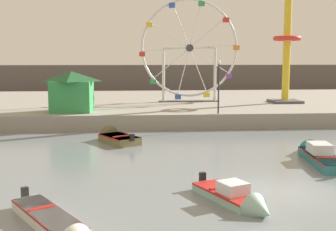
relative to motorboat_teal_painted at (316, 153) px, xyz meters
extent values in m
plane|color=slate|center=(-4.08, -5.54, -0.29)|extent=(240.00, 240.00, 0.00)
cube|color=gray|center=(-4.08, 22.79, 0.29)|extent=(110.00, 25.03, 1.16)
cube|color=#564C47|center=(-4.08, 43.32, 1.91)|extent=(140.00, 3.00, 4.40)
cube|color=teal|center=(-0.12, -1.08, -0.08)|extent=(1.84, 4.91, 0.43)
cube|color=#B2231E|center=(-0.12, -1.08, 0.09)|extent=(1.85, 4.86, 0.08)
cone|color=teal|center=(0.22, 1.93, -0.08)|extent=(1.38, 1.45, 1.24)
cube|color=silver|center=(-0.05, -0.49, 0.40)|extent=(1.20, 1.55, 0.54)
cube|color=#B2231E|center=(-0.19, -1.68, 0.16)|extent=(1.12, 0.28, 0.06)
cube|color=#93BCAD|center=(-6.41, -6.49, -0.11)|extent=(2.34, 3.44, 0.36)
cube|color=#B2231E|center=(-6.41, -6.49, 0.03)|extent=(2.35, 3.42, 0.08)
cone|color=#93BCAD|center=(-5.59, -8.38, -0.11)|extent=(1.36, 1.25, 1.09)
cube|color=black|center=(-7.09, -4.91, 0.18)|extent=(0.30, 0.28, 0.44)
cube|color=silver|center=(-6.24, -6.86, 0.29)|extent=(1.23, 1.26, 0.46)
cube|color=#B2231E|center=(-6.57, -6.12, 0.10)|extent=(0.96, 0.53, 0.06)
cube|color=olive|center=(-10.80, 5.37, -0.05)|extent=(2.85, 3.29, 0.49)
cube|color=#B2231E|center=(-10.80, 5.37, 0.16)|extent=(2.86, 3.28, 0.08)
cone|color=olive|center=(-11.74, 6.92, -0.05)|extent=(1.70, 1.46, 1.51)
cube|color=black|center=(-10.00, 4.05, 0.31)|extent=(0.31, 0.30, 0.44)
cube|color=#B2231E|center=(-10.62, 5.06, 0.23)|extent=(1.24, 0.84, 0.06)
cube|color=silver|center=(-12.83, -8.54, -0.09)|extent=(3.13, 4.19, 0.41)
cube|color=#B2231E|center=(-12.83, -8.54, 0.08)|extent=(3.13, 4.16, 0.08)
cube|color=black|center=(-14.00, -6.63, 0.23)|extent=(0.31, 0.30, 0.44)
cube|color=#B2231E|center=(-13.11, -8.08, 0.15)|extent=(0.84, 0.60, 0.06)
torus|color=silver|center=(-4.26, 20.45, 6.12)|extent=(9.54, 0.24, 9.54)
cylinder|color=#38383D|center=(-4.26, 20.45, 6.12)|extent=(0.70, 0.50, 0.70)
cylinder|color=silver|center=(-6.58, 20.45, 5.96)|extent=(4.64, 0.08, 0.40)
cube|color=red|center=(-8.90, 20.45, 5.52)|extent=(0.56, 0.48, 0.44)
cylinder|color=silver|center=(-6.05, 20.45, 4.63)|extent=(3.62, 0.08, 3.04)
cube|color=#33934C|center=(-7.83, 20.45, 2.86)|extent=(0.56, 0.48, 0.44)
cylinder|color=silver|center=(-4.83, 20.45, 3.86)|extent=(1.21, 0.08, 4.53)
cube|color=#3356B7|center=(-5.39, 20.45, 1.33)|extent=(0.56, 0.48, 0.44)
cylinder|color=silver|center=(-3.39, 20.45, 3.96)|extent=(1.81, 0.08, 4.34)
cube|color=yellow|center=(-2.53, 20.45, 1.52)|extent=(0.56, 0.48, 0.44)
cylinder|color=silver|center=(-2.29, 20.45, 4.88)|extent=(3.98, 0.08, 2.54)
cube|color=purple|center=(-0.32, 20.45, 3.37)|extent=(0.56, 0.48, 0.44)
cylinder|color=silver|center=(-1.94, 20.45, 6.28)|extent=(4.64, 0.08, 0.40)
cube|color=orange|center=(0.38, 20.45, 6.15)|extent=(0.56, 0.48, 0.44)
cylinder|color=silver|center=(-2.48, 20.45, 7.61)|extent=(3.62, 0.08, 3.04)
cube|color=red|center=(-0.70, 20.45, 8.82)|extent=(0.56, 0.48, 0.44)
cylinder|color=silver|center=(-3.70, 20.45, 8.37)|extent=(1.21, 0.08, 4.53)
cube|color=#33934C|center=(-3.13, 20.45, 10.35)|extent=(0.56, 0.48, 0.44)
cylinder|color=silver|center=(-5.13, 20.45, 8.27)|extent=(1.81, 0.08, 4.34)
cube|color=#3356B7|center=(-6.00, 20.45, 10.15)|extent=(0.56, 0.48, 0.44)
cylinder|color=silver|center=(-6.23, 20.45, 7.35)|extent=(3.98, 0.08, 2.54)
cube|color=yellow|center=(-8.20, 20.45, 8.31)|extent=(0.56, 0.48, 0.44)
cylinder|color=silver|center=(-6.82, 20.45, 3.49)|extent=(0.28, 0.28, 5.25)
cylinder|color=silver|center=(-1.70, 20.45, 3.49)|extent=(0.28, 0.28, 5.25)
cylinder|color=silver|center=(-4.26, 20.45, 6.12)|extent=(5.11, 0.18, 0.18)
cube|color=#4C4C51|center=(-4.26, 20.45, 0.91)|extent=(5.91, 1.20, 0.08)
cylinder|color=gold|center=(4.84, 18.64, 7.08)|extent=(0.70, 0.70, 12.43)
torus|color=red|center=(4.84, 18.64, 7.00)|extent=(2.64, 2.64, 0.44)
cube|color=#4C4C51|center=(4.84, 18.64, 0.99)|extent=(2.80, 2.80, 0.24)
cube|color=#33934C|center=(-14.75, 13.05, 2.10)|extent=(3.29, 2.93, 2.47)
pyramid|color=#1C512A|center=(-14.75, 13.05, 3.71)|extent=(3.62, 3.22, 0.80)
cylinder|color=#2D2D33|center=(-3.30, 10.74, 2.77)|extent=(0.12, 0.12, 3.81)
sphere|color=#F2EACC|center=(-3.30, 10.74, 4.82)|extent=(0.32, 0.32, 0.32)
camera|label=1|loc=(-10.08, -22.82, 5.19)|focal=47.29mm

